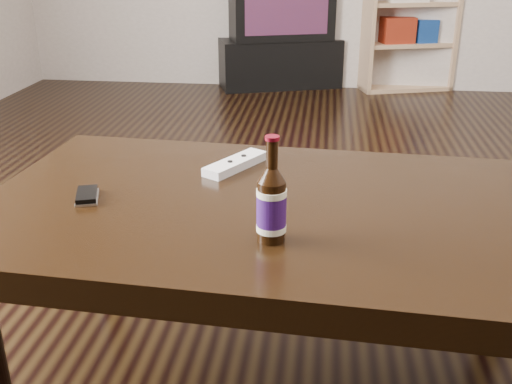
# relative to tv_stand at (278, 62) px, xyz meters

# --- Properties ---
(floor) EXTENTS (5.00, 6.00, 0.01)m
(floor) POSITION_rel_tv_stand_xyz_m (0.59, -3.03, -0.18)
(floor) COLOR black
(floor) RESTS_ON ground
(tv_stand) EXTENTS (0.99, 0.71, 0.36)m
(tv_stand) POSITION_rel_tv_stand_xyz_m (0.00, 0.00, 0.00)
(tv_stand) COLOR black
(tv_stand) RESTS_ON floor
(tv) EXTENTS (0.85, 0.67, 0.55)m
(tv) POSITION_rel_tv_stand_xyz_m (0.00, -0.00, 0.46)
(tv) COLOR black
(tv) RESTS_ON tv_stand
(coffee_table) EXTENTS (1.38, 0.86, 0.50)m
(coffee_table) POSITION_rel_tv_stand_xyz_m (0.28, -3.39, 0.26)
(coffee_table) COLOR black
(coffee_table) RESTS_ON floor
(beer_bottle) EXTENTS (0.07, 0.07, 0.21)m
(beer_bottle) POSITION_rel_tv_stand_xyz_m (0.28, -3.57, 0.40)
(beer_bottle) COLOR black
(beer_bottle) RESTS_ON coffee_table
(phone) EXTENTS (0.07, 0.10, 0.02)m
(phone) POSITION_rel_tv_stand_xyz_m (-0.15, -3.42, 0.33)
(phone) COLOR silver
(phone) RESTS_ON coffee_table
(remote) EXTENTS (0.15, 0.20, 0.03)m
(remote) POSITION_rel_tv_stand_xyz_m (0.15, -3.18, 0.33)
(remote) COLOR silver
(remote) RESTS_ON coffee_table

